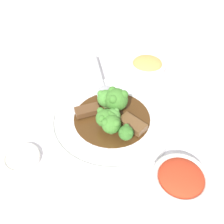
% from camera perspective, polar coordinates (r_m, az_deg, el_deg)
% --- Properties ---
extents(ground_plane, '(4.00, 4.00, 0.00)m').
position_cam_1_polar(ground_plane, '(0.64, -0.00, -2.14)').
color(ground_plane, silver).
extents(main_plate, '(0.30, 0.30, 0.02)m').
position_cam_1_polar(main_plate, '(0.63, -0.00, -1.53)').
color(main_plate, white).
rests_on(main_plate, ground_plane).
extents(beef_strip_0, '(0.06, 0.06, 0.01)m').
position_cam_1_polar(beef_strip_0, '(0.63, -5.42, 0.33)').
color(beef_strip_0, brown).
rests_on(beef_strip_0, main_plate).
extents(beef_strip_1, '(0.05, 0.07, 0.02)m').
position_cam_1_polar(beef_strip_1, '(0.60, 4.49, -2.61)').
color(beef_strip_1, brown).
rests_on(beef_strip_1, main_plate).
extents(beef_strip_2, '(0.05, 0.06, 0.01)m').
position_cam_1_polar(beef_strip_2, '(0.66, 0.83, 2.41)').
color(beef_strip_2, '#56331E').
rests_on(beef_strip_2, main_plate).
extents(broccoli_floret_0, '(0.04, 0.04, 0.05)m').
position_cam_1_polar(broccoli_floret_0, '(0.59, -1.86, -1.16)').
color(broccoli_floret_0, '#8EB756').
rests_on(broccoli_floret_0, main_plate).
extents(broccoli_floret_1, '(0.03, 0.03, 0.04)m').
position_cam_1_polar(broccoli_floret_1, '(0.59, 0.21, -0.80)').
color(broccoli_floret_1, '#8EB756').
rests_on(broccoli_floret_1, main_plate).
extents(broccoli_floret_2, '(0.03, 0.03, 0.04)m').
position_cam_1_polar(broccoli_floret_2, '(0.57, 3.06, -4.49)').
color(broccoli_floret_2, '#7FA84C').
rests_on(broccoli_floret_2, main_plate).
extents(broccoli_floret_3, '(0.05, 0.05, 0.06)m').
position_cam_1_polar(broccoli_floret_3, '(0.61, 0.97, 2.80)').
color(broccoli_floret_3, '#8EB756').
rests_on(broccoli_floret_3, main_plate).
extents(broccoli_floret_4, '(0.04, 0.04, 0.05)m').
position_cam_1_polar(broccoli_floret_4, '(0.63, -1.30, 3.03)').
color(broccoli_floret_4, '#7FA84C').
rests_on(broccoli_floret_4, main_plate).
extents(broccoli_floret_5, '(0.04, 0.04, 0.05)m').
position_cam_1_polar(broccoli_floret_5, '(0.57, -0.16, -2.57)').
color(broccoli_floret_5, '#8EB756').
rests_on(broccoli_floret_5, main_plate).
extents(serving_spoon, '(0.19, 0.16, 0.01)m').
position_cam_1_polar(serving_spoon, '(0.69, -1.49, 4.72)').
color(serving_spoon, '#B7B7BC').
rests_on(serving_spoon, main_plate).
extents(side_bowl_kimchi, '(0.11, 0.11, 0.06)m').
position_cam_1_polar(side_bowl_kimchi, '(0.53, 14.54, -14.36)').
color(side_bowl_kimchi, white).
rests_on(side_bowl_kimchi, ground_plane).
extents(side_bowl_appetizer, '(0.11, 0.11, 0.05)m').
position_cam_1_polar(side_bowl_appetizer, '(0.78, 7.92, 9.72)').
color(side_bowl_appetizer, white).
rests_on(side_bowl_appetizer, ground_plane).
extents(sauce_dish, '(0.08, 0.08, 0.01)m').
position_cam_1_polar(sauce_dish, '(0.60, -19.07, -9.40)').
color(sauce_dish, white).
rests_on(sauce_dish, ground_plane).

